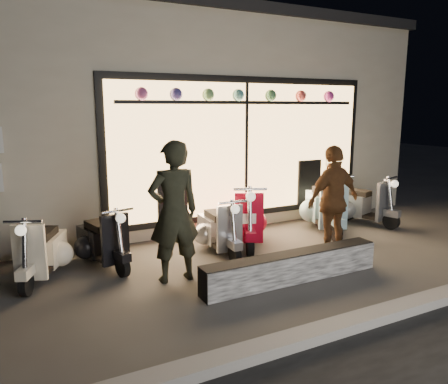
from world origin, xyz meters
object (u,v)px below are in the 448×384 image
(graffiti_barrier, at_px, (292,267))
(scooter_red, at_px, (245,218))
(scooter_silver, at_px, (218,229))
(man, at_px, (174,212))
(woman, at_px, (333,201))

(graffiti_barrier, xyz_separation_m, scooter_red, (0.32, 1.82, 0.22))
(scooter_silver, bearing_deg, man, -138.01)
(scooter_silver, bearing_deg, scooter_red, 22.41)
(man, relative_size, woman, 1.09)
(scooter_red, distance_m, man, 2.08)
(scooter_silver, bearing_deg, graffiti_barrier, -74.86)
(man, bearing_deg, graffiti_barrier, 152.46)
(scooter_red, xyz_separation_m, woman, (0.92, -1.18, 0.45))
(graffiti_barrier, relative_size, scooter_silver, 2.08)
(scooter_red, bearing_deg, man, -124.23)
(graffiti_barrier, bearing_deg, woman, 27.46)
(scooter_silver, distance_m, woman, 1.90)
(scooter_red, xyz_separation_m, man, (-1.71, -1.05, 0.54))
(graffiti_barrier, relative_size, man, 1.40)
(scooter_red, relative_size, woman, 0.82)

